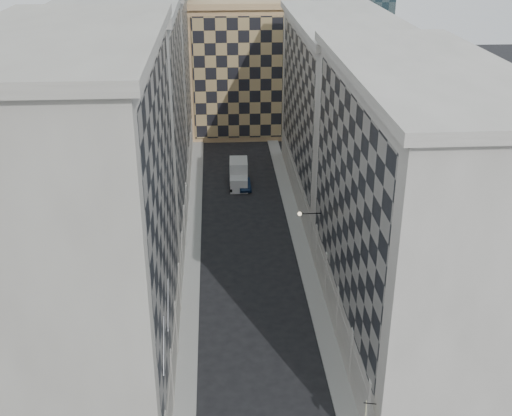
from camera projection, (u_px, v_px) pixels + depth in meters
name	position (u px, v px, depth m)	size (l,w,h in m)	color
sidewalk_west	(193.00, 247.00, 61.94)	(1.50, 100.00, 0.15)	#989893
sidewalk_east	(301.00, 244.00, 62.56)	(1.50, 100.00, 0.15)	#989893
bldg_left_a	(86.00, 228.00, 39.46)	(10.80, 22.80, 23.70)	gray
bldg_left_b	(128.00, 127.00, 59.59)	(10.80, 22.80, 22.70)	gray
bldg_left_c	(149.00, 77.00, 79.72)	(10.80, 22.80, 21.70)	gray
bldg_right_a	(412.00, 213.00, 45.00)	(10.80, 26.80, 20.70)	#A6A298
bldg_right_b	(341.00, 111.00, 69.65)	(10.80, 28.80, 19.70)	#A6A298
tan_block	(247.00, 64.00, 92.74)	(16.80, 14.80, 18.80)	tan
flagpoles_left	(166.00, 324.00, 36.84)	(0.10, 6.33, 2.33)	gray
bracket_lamp	(302.00, 214.00, 54.50)	(1.98, 0.36, 0.36)	black
box_truck	(239.00, 175.00, 75.80)	(2.28, 5.25, 2.85)	beige
dark_car	(244.00, 183.00, 75.11)	(1.35, 3.88, 1.28)	#0F1D37
shop_sign	(366.00, 408.00, 36.54)	(0.71, 0.62, 0.70)	black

